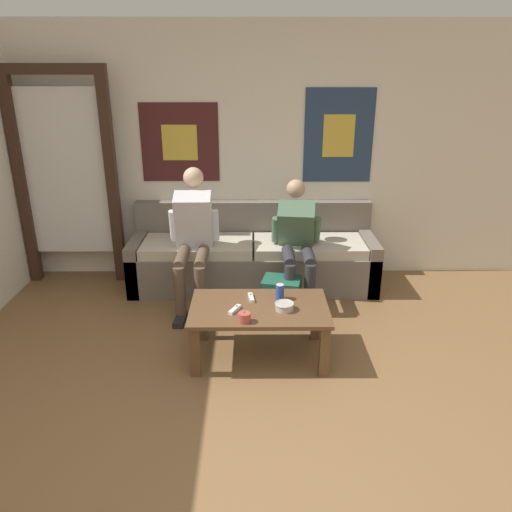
% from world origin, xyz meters
% --- Properties ---
extents(ground_plane, '(18.00, 18.00, 0.00)m').
position_xyz_m(ground_plane, '(0.00, 0.00, 0.00)').
color(ground_plane, brown).
extents(wall_back, '(10.00, 0.07, 2.55)m').
position_xyz_m(wall_back, '(0.00, 2.95, 1.28)').
color(wall_back, silver).
rests_on(wall_back, ground_plane).
extents(door_frame, '(1.00, 0.10, 2.15)m').
position_xyz_m(door_frame, '(-1.82, 2.73, 1.20)').
color(door_frame, '#382319').
rests_on(door_frame, ground_plane).
extents(couch, '(2.45, 0.74, 0.81)m').
position_xyz_m(couch, '(0.03, 2.58, 0.28)').
color(couch, '#70665B').
rests_on(couch, ground_plane).
extents(coffee_table, '(1.05, 0.64, 0.43)m').
position_xyz_m(coffee_table, '(0.07, 1.22, 0.35)').
color(coffee_table, brown).
rests_on(coffee_table, ground_plane).
extents(person_seated_adult, '(0.47, 0.91, 1.25)m').
position_xyz_m(person_seated_adult, '(-0.53, 2.22, 0.67)').
color(person_seated_adult, brown).
rests_on(person_seated_adult, ground_plane).
extents(person_seated_teen, '(0.47, 0.95, 1.11)m').
position_xyz_m(person_seated_teen, '(0.44, 2.25, 0.61)').
color(person_seated_teen, '#2D2D33').
rests_on(person_seated_teen, ground_plane).
extents(backpack, '(0.38, 0.35, 0.37)m').
position_xyz_m(backpack, '(0.28, 1.85, 0.18)').
color(backpack, '#1E5642').
rests_on(backpack, ground_plane).
extents(ceramic_bowl, '(0.15, 0.15, 0.06)m').
position_xyz_m(ceramic_bowl, '(0.26, 1.16, 0.46)').
color(ceramic_bowl, '#B7B2A8').
rests_on(ceramic_bowl, coffee_table).
extents(pillar_candle, '(0.09, 0.09, 0.08)m').
position_xyz_m(pillar_candle, '(-0.04, 0.98, 0.46)').
color(pillar_candle, '#B24C42').
rests_on(pillar_candle, coffee_table).
extents(drink_can_blue, '(0.07, 0.07, 0.12)m').
position_xyz_m(drink_can_blue, '(0.24, 1.35, 0.49)').
color(drink_can_blue, '#28479E').
rests_on(drink_can_blue, coffee_table).
extents(game_controller_near_left, '(0.05, 0.15, 0.03)m').
position_xyz_m(game_controller_near_left, '(0.01, 1.35, 0.44)').
color(game_controller_near_left, white).
rests_on(game_controller_near_left, coffee_table).
extents(game_controller_near_right, '(0.10, 0.14, 0.03)m').
position_xyz_m(game_controller_near_right, '(-0.11, 1.15, 0.44)').
color(game_controller_near_right, white).
rests_on(game_controller_near_right, coffee_table).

